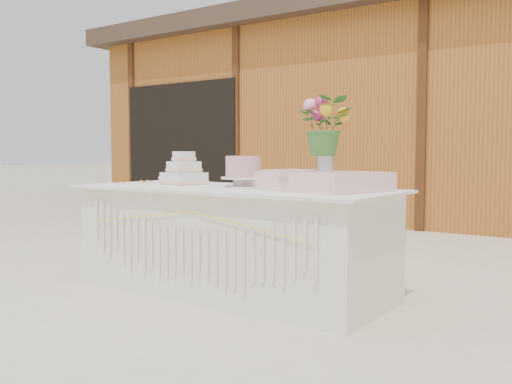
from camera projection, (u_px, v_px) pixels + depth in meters
ground at (232, 292)px, 4.18m from camera, size 80.00×80.00×0.00m
barn at (465, 111)px, 8.94m from camera, size 12.60×4.60×3.30m
cake_table at (232, 240)px, 4.14m from camera, size 2.40×1.00×0.77m
wedding_cake at (184, 173)px, 4.50m from camera, size 0.36×0.36×0.26m
pink_cake_stand at (243, 170)px, 4.01m from camera, size 0.32×0.32×0.23m
satin_runner at (311, 180)px, 3.89m from camera, size 1.11×0.82×0.13m
flower_vase at (325, 160)px, 3.81m from camera, size 0.11×0.11×0.15m
bouquet at (326, 119)px, 3.79m from camera, size 0.45×0.42×0.39m
loose_flowers at (135, 182)px, 4.71m from camera, size 0.19×0.39×0.02m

